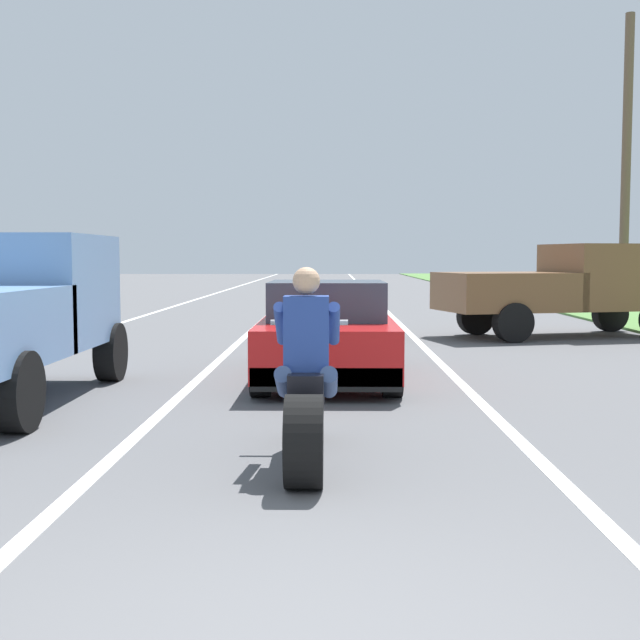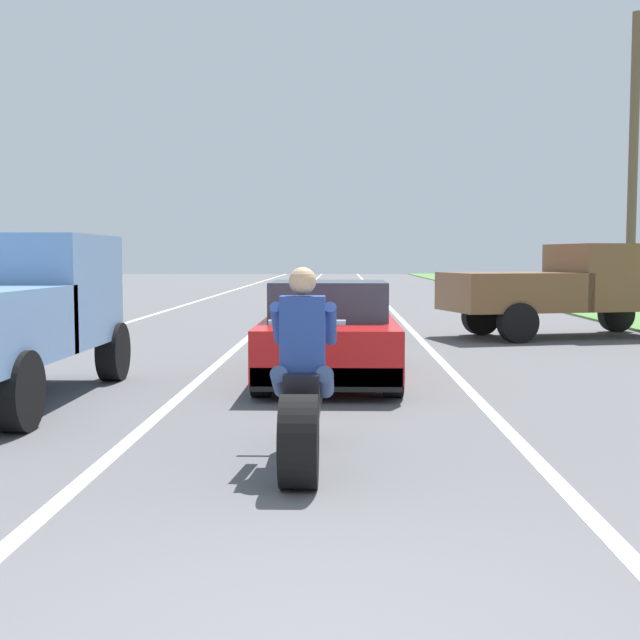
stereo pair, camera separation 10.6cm
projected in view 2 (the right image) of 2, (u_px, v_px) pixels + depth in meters
lane_stripe_left_solid at (146, 317)px, 23.36m from camera, size 0.14×120.00×0.01m
lane_stripe_right_solid at (399, 317)px, 23.17m from camera, size 0.14×120.00×0.01m
lane_stripe_centre_dashed at (272, 317)px, 23.27m from camera, size 0.14×120.00×0.01m
motorcycle_with_rider at (303, 395)px, 6.59m from camera, size 0.70×2.21×1.62m
sports_car_red at (329, 334)px, 11.47m from camera, size 1.84×4.30×1.37m
pickup_truck_right_shoulder_brown at (569, 285)px, 17.42m from camera, size 5.14×3.14×1.98m
utility_pole_roadside at (633, 169)px, 21.34m from camera, size 0.24×0.24×7.99m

